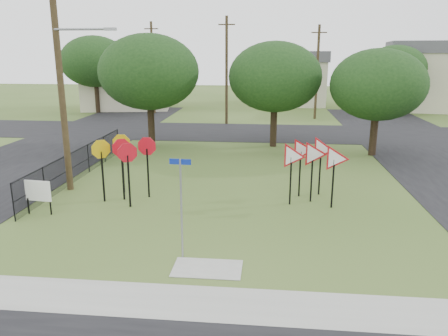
# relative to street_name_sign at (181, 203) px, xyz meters

# --- Properties ---
(ground) EXTENTS (140.00, 140.00, 0.00)m
(ground) POSITION_rel_street_name_sign_xyz_m (0.85, 1.75, -1.77)
(ground) COLOR #3F5B22
(sidewalk) EXTENTS (30.00, 1.60, 0.02)m
(sidewalk) POSITION_rel_street_name_sign_xyz_m (0.85, -2.45, -1.76)
(sidewalk) COLOR #9B9C94
(sidewalk) RESTS_ON ground
(planting_strip) EXTENTS (30.00, 0.80, 0.02)m
(planting_strip) POSITION_rel_street_name_sign_xyz_m (0.85, -3.65, -1.77)
(planting_strip) COLOR #3F5B22
(planting_strip) RESTS_ON ground
(street_left) EXTENTS (8.00, 50.00, 0.02)m
(street_left) POSITION_rel_street_name_sign_xyz_m (-11.15, 11.75, -1.76)
(street_left) COLOR black
(street_left) RESTS_ON ground
(street_far) EXTENTS (60.00, 8.00, 0.02)m
(street_far) POSITION_rel_street_name_sign_xyz_m (0.85, 21.75, -1.76)
(street_far) COLOR black
(street_far) RESTS_ON ground
(curb_pad) EXTENTS (2.00, 1.20, 0.02)m
(curb_pad) POSITION_rel_street_name_sign_xyz_m (0.85, -0.65, -1.76)
(curb_pad) COLOR #9B9C94
(curb_pad) RESTS_ON ground
(street_name_sign) EXTENTS (0.64, 0.06, 3.11)m
(street_name_sign) POSITION_rel_street_name_sign_xyz_m (0.00, 0.00, 0.00)
(street_name_sign) COLOR gray
(street_name_sign) RESTS_ON ground
(stop_sign_cluster) EXTENTS (2.45, 2.09, 2.66)m
(stop_sign_cluster) POSITION_rel_street_name_sign_xyz_m (-3.44, 5.16, 0.18)
(stop_sign_cluster) COLOR black
(stop_sign_cluster) RESTS_ON ground
(yield_sign_cluster) EXTENTS (2.78, 2.10, 2.62)m
(yield_sign_cluster) POSITION_rel_street_name_sign_xyz_m (4.33, 5.76, 0.15)
(yield_sign_cluster) COLOR black
(yield_sign_cluster) RESTS_ON ground
(info_board) EXTENTS (1.08, 0.16, 1.35)m
(info_board) POSITION_rel_street_name_sign_xyz_m (-6.22, 3.08, -0.87)
(info_board) COLOR black
(info_board) RESTS_ON ground
(utility_pole_main) EXTENTS (3.55, 0.33, 10.00)m
(utility_pole_main) POSITION_rel_street_name_sign_xyz_m (-6.38, 6.24, 3.44)
(utility_pole_main) COLOR #43341F
(utility_pole_main) RESTS_ON ground
(far_pole_a) EXTENTS (1.40, 0.24, 9.00)m
(far_pole_a) POSITION_rel_street_name_sign_xyz_m (-1.15, 25.75, 2.83)
(far_pole_a) COLOR #43341F
(far_pole_a) RESTS_ON ground
(far_pole_b) EXTENTS (1.40, 0.24, 8.50)m
(far_pole_b) POSITION_rel_street_name_sign_xyz_m (6.85, 29.75, 2.57)
(far_pole_b) COLOR #43341F
(far_pole_b) RESTS_ON ground
(far_pole_c) EXTENTS (1.40, 0.24, 9.00)m
(far_pole_c) POSITION_rel_street_name_sign_xyz_m (-9.15, 31.75, 2.83)
(far_pole_c) COLOR #43341F
(far_pole_c) RESTS_ON ground
(fence_run) EXTENTS (0.05, 11.55, 1.50)m
(fence_run) POSITION_rel_street_name_sign_xyz_m (-6.75, 8.00, -0.99)
(fence_run) COLOR black
(fence_run) RESTS_ON ground
(house_left) EXTENTS (10.58, 8.88, 7.20)m
(house_left) POSITION_rel_street_name_sign_xyz_m (-13.15, 35.75, 1.88)
(house_left) COLOR beige
(house_left) RESTS_ON ground
(house_mid) EXTENTS (8.40, 8.40, 6.20)m
(house_mid) POSITION_rel_street_name_sign_xyz_m (4.85, 41.75, 1.37)
(house_mid) COLOR beige
(house_mid) RESTS_ON ground
(house_right) EXTENTS (8.30, 8.30, 7.20)m
(house_right) POSITION_rel_street_name_sign_xyz_m (18.85, 37.75, 1.88)
(house_right) COLOR beige
(house_right) RESTS_ON ground
(tree_near_left) EXTENTS (6.40, 6.40, 7.27)m
(tree_near_left) POSITION_rel_street_name_sign_xyz_m (-5.15, 15.75, 3.08)
(tree_near_left) COLOR #2E2214
(tree_near_left) RESTS_ON ground
(tree_near_mid) EXTENTS (6.00, 6.00, 6.80)m
(tree_near_mid) POSITION_rel_street_name_sign_xyz_m (2.85, 16.75, 2.77)
(tree_near_mid) COLOR #2E2214
(tree_near_mid) RESTS_ON ground
(tree_near_right) EXTENTS (5.60, 5.60, 6.33)m
(tree_near_right) POSITION_rel_street_name_sign_xyz_m (8.85, 14.75, 2.45)
(tree_near_right) COLOR #2E2214
(tree_near_right) RESTS_ON ground
(tree_far_left) EXTENTS (6.80, 6.80, 7.73)m
(tree_far_left) POSITION_rel_street_name_sign_xyz_m (-15.15, 31.75, 3.40)
(tree_far_left) COLOR #2E2214
(tree_far_left) RESTS_ON ground
(tree_far_right) EXTENTS (6.00, 6.00, 6.80)m
(tree_far_right) POSITION_rel_street_name_sign_xyz_m (14.85, 33.75, 2.77)
(tree_far_right) COLOR #2E2214
(tree_far_right) RESTS_ON ground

